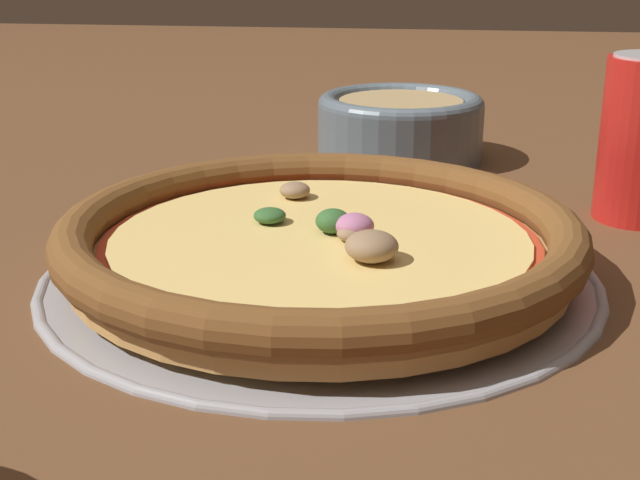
{
  "coord_description": "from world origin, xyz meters",
  "views": [
    {
      "loc": [
        0.07,
        -0.52,
        0.21
      ],
      "look_at": [
        0.0,
        0.0,
        0.02
      ],
      "focal_mm": 50.0,
      "sensor_mm": 36.0,
      "label": 1
    }
  ],
  "objects": [
    {
      "name": "pizza",
      "position": [
        0.0,
        -0.0,
        0.03
      ],
      "size": [
        0.33,
        0.33,
        0.04
      ],
      "color": "tan",
      "rests_on": "pizza_tray"
    },
    {
      "name": "pizza_tray",
      "position": [
        0.0,
        0.0,
        0.0
      ],
      "size": [
        0.35,
        0.35,
        0.01
      ],
      "color": "#9E9EA3",
      "rests_on": "ground_plane"
    },
    {
      "name": "bowl_near",
      "position": [
        0.03,
        0.31,
        0.03
      ],
      "size": [
        0.16,
        0.16,
        0.06
      ],
      "color": "slate",
      "rests_on": "ground_plane"
    },
    {
      "name": "ground_plane",
      "position": [
        0.0,
        0.0,
        0.0
      ],
      "size": [
        3.0,
        3.0,
        0.0
      ],
      "primitive_type": "plane",
      "color": "brown"
    }
  ]
}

